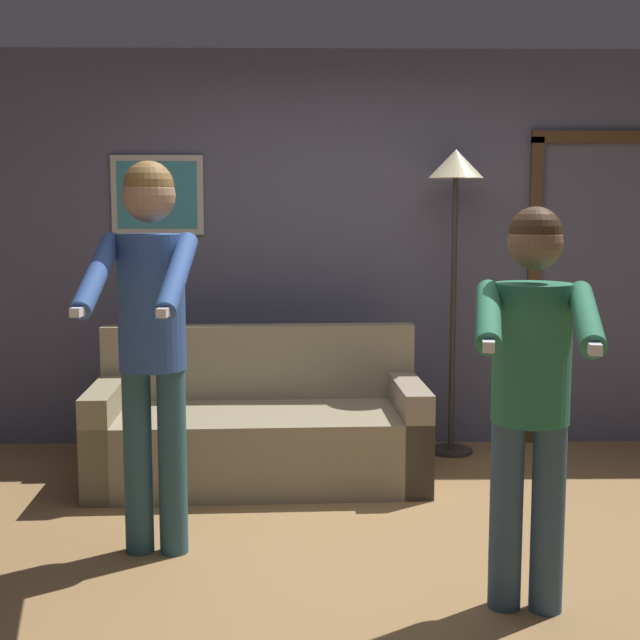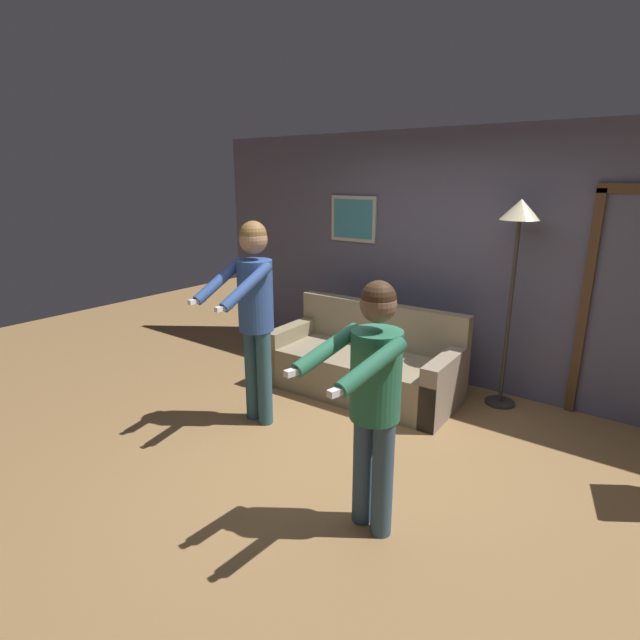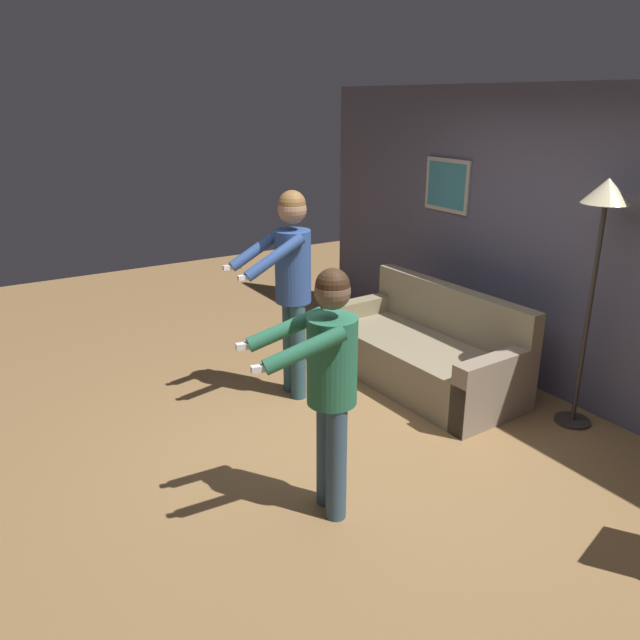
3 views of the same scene
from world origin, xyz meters
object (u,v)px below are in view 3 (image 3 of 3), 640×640
(couch, at_px, (424,354))
(person_standing_right, at_px, (329,374))
(person_standing_left, at_px, (291,275))
(torchiere_lamp, at_px, (603,221))

(couch, distance_m, person_standing_right, 2.19)
(person_standing_left, bearing_deg, couch, 69.86)
(torchiere_lamp, xyz_separation_m, person_standing_left, (-1.63, -1.68, -0.54))
(person_standing_right, bearing_deg, person_standing_left, 158.49)
(torchiere_lamp, bearing_deg, couch, -155.87)
(torchiere_lamp, height_order, person_standing_right, torchiere_lamp)
(torchiere_lamp, bearing_deg, person_standing_right, -91.94)
(person_standing_left, relative_size, person_standing_right, 1.13)
(person_standing_right, bearing_deg, torchiere_lamp, 88.06)
(couch, bearing_deg, person_standing_left, -110.14)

